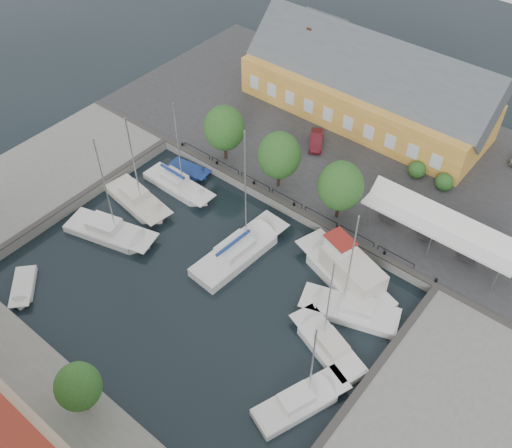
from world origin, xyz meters
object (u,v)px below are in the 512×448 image
at_px(warehouse, 363,86).
at_px(tent_canopy, 442,224).
at_px(trawler, 347,274).
at_px(east_boat_c, 299,403).
at_px(car_red, 316,140).
at_px(center_sailboat, 238,253).
at_px(east_boat_b, 329,348).
at_px(west_boat_b, 137,201).
at_px(launch_nw, 188,171).
at_px(west_boat_c, 109,232).
at_px(west_boat_a, 178,186).
at_px(launch_sw, 24,288).
at_px(east_boat_a, 352,312).

bearing_deg(warehouse, tent_canopy, -39.86).
height_order(trawler, east_boat_c, east_boat_c).
bearing_deg(car_red, center_sailboat, -110.04).
bearing_deg(warehouse, center_sailboat, -83.35).
bearing_deg(east_boat_b, east_boat_c, -79.77).
xyz_separation_m(center_sailboat, east_boat_b, (11.96, -3.12, -0.10)).
distance_m(west_boat_b, launch_nw, 6.74).
distance_m(west_boat_c, launch_nw, 11.40).
relative_size(tent_canopy, car_red, 3.61).
bearing_deg(west_boat_a, car_red, 61.07).
height_order(center_sailboat, east_boat_c, center_sailboat).
bearing_deg(west_boat_c, launch_sw, -94.74).
height_order(car_red, east_boat_a, east_boat_a).
distance_m(trawler, west_boat_a, 20.16).
xyz_separation_m(east_boat_b, east_boat_c, (0.95, -5.28, -0.00)).
distance_m(warehouse, east_boat_a, 28.65).
height_order(east_boat_c, west_boat_a, west_boat_a).
bearing_deg(launch_nw, east_boat_b, -20.37).
xyz_separation_m(trawler, launch_sw, (-21.27, -18.23, -0.93)).
bearing_deg(center_sailboat, west_boat_a, 163.93).
height_order(east_boat_b, east_boat_c, east_boat_b).
bearing_deg(west_boat_a, east_boat_c, -25.87).
relative_size(car_red, west_boat_c, 0.32).
relative_size(east_boat_c, launch_sw, 2.15).
height_order(center_sailboat, east_boat_b, center_sailboat).
bearing_deg(car_red, tent_canopy, -48.57).
bearing_deg(west_boat_a, east_boat_b, -15.30).
height_order(west_boat_c, launch_nw, west_boat_c).
distance_m(east_boat_a, east_boat_b, 4.13).
distance_m(car_red, west_boat_a, 15.76).
xyz_separation_m(warehouse, east_boat_b, (14.91, -28.46, -4.17)).
height_order(west_boat_b, launch_sw, west_boat_b).
height_order(tent_canopy, launch_nw, tent_canopy).
distance_m(warehouse, east_boat_c, 37.51).
distance_m(car_red, east_boat_b, 25.14).
distance_m(east_boat_c, west_boat_b, 26.38).
bearing_deg(center_sailboat, east_boat_a, 4.89).
bearing_deg(center_sailboat, launch_sw, -129.19).
height_order(warehouse, launch_nw, warehouse).
distance_m(east_boat_c, launch_nw, 28.47).
bearing_deg(center_sailboat, west_boat_b, -175.37).
height_order(east_boat_c, west_boat_c, west_boat_c).
bearing_deg(trawler, west_boat_c, -155.77).
distance_m(trawler, west_boat_b, 22.21).
height_order(warehouse, tent_canopy, warehouse).
xyz_separation_m(tent_canopy, center_sailboat, (-13.64, -11.48, -3.32)).
bearing_deg(launch_sw, trawler, 40.60).
xyz_separation_m(east_boat_c, launch_nw, (-24.73, 14.11, -0.17)).
xyz_separation_m(trawler, west_boat_c, (-20.52, -9.24, -0.76)).
distance_m(trawler, west_boat_c, 22.52).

